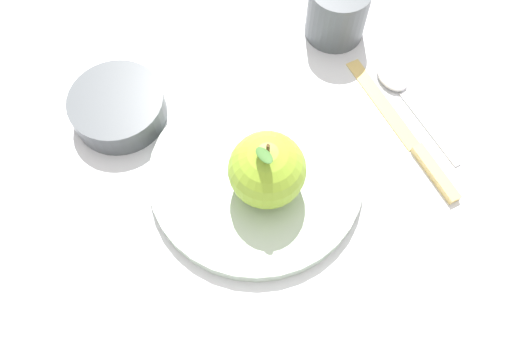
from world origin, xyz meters
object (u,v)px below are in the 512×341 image
Objects in this scene: cup at (338,9)px; side_bowl at (117,106)px; dinner_plate at (256,174)px; knife at (410,139)px; spoon at (400,87)px; apple at (267,170)px.

side_bowl is at bearing -41.40° from cup.
dinner_plate is 0.25m from cup.
side_bowl reaches higher than knife.
cup is 0.13m from spoon.
side_bowl is 0.36m from knife.
dinner_plate reaches higher than knife.
side_bowl is 0.31m from cup.
cup reaches higher than spoon.
knife is 1.29× the size of spoon.
apple is 0.53× the size of knife.
spoon is (-0.19, 0.12, -0.01)m from dinner_plate.
cup is at bearing -118.67° from spoon.
dinner_plate is at bearing 85.12° from side_bowl.
dinner_plate is 0.22m from spoon.
apple is 1.22× the size of cup.
apple is at bearing 81.94° from side_bowl.
spoon is at bearing -155.26° from knife.
cup is 0.44× the size of knife.
dinner_plate is at bearing -33.32° from spoon.
dinner_plate is 3.13× the size of cup.
cup reaches higher than knife.
apple is at bearing -27.63° from spoon.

